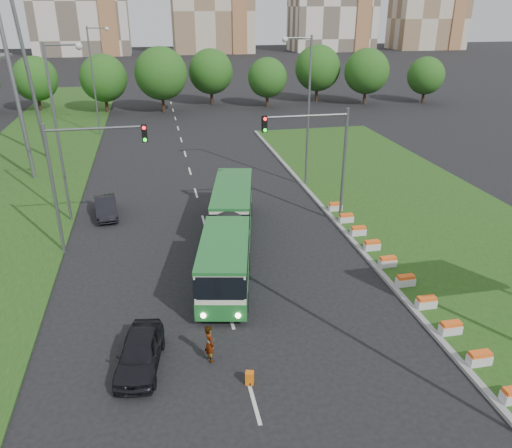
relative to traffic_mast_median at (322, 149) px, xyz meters
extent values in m
plane|color=black|center=(-4.78, -10.00, -5.35)|extent=(360.00, 360.00, 0.00)
cube|color=#1D4213|center=(8.22, -2.00, -5.27)|extent=(14.00, 60.00, 0.15)
cube|color=gray|center=(1.27, -2.00, -5.26)|extent=(0.30, 60.00, 0.18)
cube|color=#1D4213|center=(-22.78, 15.00, -5.30)|extent=(12.00, 110.00, 0.10)
cylinder|color=slate|center=(1.62, 0.00, -1.35)|extent=(0.20, 0.20, 8.00)
cylinder|color=slate|center=(-1.13, 0.00, 2.25)|extent=(5.50, 0.14, 0.14)
cube|color=black|center=(-3.88, 0.00, 1.85)|extent=(0.32, 0.32, 1.00)
cylinder|color=slate|center=(-16.78, -1.00, -1.35)|extent=(0.20, 0.20, 8.00)
cylinder|color=slate|center=(-14.03, -1.00, 2.25)|extent=(5.50, 0.14, 0.14)
cube|color=black|center=(-11.28, -1.00, 1.85)|extent=(0.32, 0.32, 1.00)
cube|color=silver|center=(-6.86, -7.73, -3.68)|extent=(2.39, 6.59, 2.58)
cube|color=silver|center=(-6.86, 0.72, -3.68)|extent=(2.39, 8.02, 2.58)
cylinder|color=black|center=(-6.86, -3.86, -3.73)|extent=(2.39, 1.19, 2.39)
cube|color=#1D682B|center=(-6.86, -7.73, -4.54)|extent=(2.46, 6.64, 0.91)
cube|color=#1D682B|center=(-6.86, 0.72, -4.54)|extent=(2.46, 8.07, 0.91)
cube|color=black|center=(-6.86, -7.73, -3.25)|extent=(2.46, 6.64, 1.00)
cube|color=black|center=(-6.86, 0.72, -3.25)|extent=(2.46, 8.07, 1.00)
imported|color=black|center=(-12.05, -12.91, -4.63)|extent=(2.36, 4.42, 1.43)
imported|color=black|center=(-14.57, 4.48, -4.66)|extent=(1.93, 4.31, 1.38)
imported|color=gray|center=(-9.13, -13.08, -4.47)|extent=(0.58, 0.73, 1.75)
cube|color=orange|center=(-7.75, -14.86, -5.07)|extent=(0.33, 0.28, 0.57)
cylinder|color=black|center=(-7.75, -15.00, -5.28)|extent=(0.04, 0.13, 0.13)
camera|label=1|loc=(-10.70, -30.46, 8.67)|focal=35.00mm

